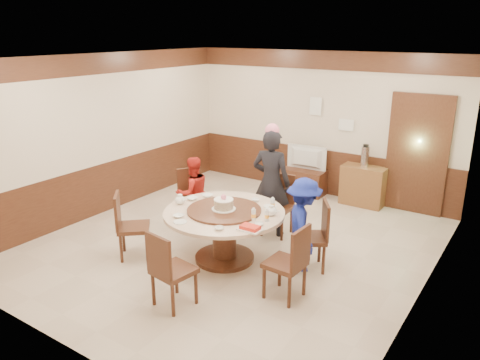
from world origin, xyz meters
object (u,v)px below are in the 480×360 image
Objects in this scene: television at (305,158)px; thermos at (365,157)px; person_blue at (303,225)px; side_cabinet at (363,186)px; birthday_cake at (224,204)px; person_standing at (271,183)px; tv_stand at (304,181)px; person_red at (193,193)px; banquet_table at (224,225)px; shrimp_platter at (250,228)px.

thermos is (1.20, 0.03, 0.20)m from television.
person_blue reaches higher than side_cabinet.
television is 2.16× the size of thermos.
birthday_cake is 3.39m from thermos.
tv_stand is (-0.42, 2.06, -0.61)m from person_standing.
television is (-0.42, 2.06, -0.12)m from person_standing.
person_blue is at bearing -86.37° from thermos.
person_standing is at bearing 139.46° from person_red.
thermos is (0.86, 3.27, 0.41)m from banquet_table.
tv_stand is at bearing -86.21° from person_standing.
person_red reaches higher than banquet_table.
side_cabinet is (1.21, 0.03, 0.12)m from tv_stand.
person_blue reaches higher than tv_stand.
shrimp_platter reaches higher than tv_stand.
person_red is 1.33m from birthday_cake.
person_standing is 2.03× the size of tv_stand.
birthday_cake is (1.12, -0.68, 0.25)m from person_red.
person_red is 3.19× the size of thermos.
birthday_cake is at bearing -84.06° from tv_stand.
birthday_cake is 0.75m from shrimp_platter.
banquet_table is 1.12m from person_blue.
person_blue is at bearing -86.56° from side_cabinet.
banquet_table is 1.40× the size of person_red.
birthday_cake is 0.89× the size of thermos.
television is (-0.34, 3.24, -0.12)m from birthday_cake.
person_red is 1.48× the size of television.
person_standing is 2.19m from tv_stand.
television reaches higher than side_cabinet.
tv_stand is at bearing 105.52° from shrimp_platter.
person_red is (-1.12, 0.67, 0.07)m from banquet_table.
thermos is (0.20, 3.62, 0.16)m from shrimp_platter.
birthday_cake is at bearing 92.97° from television.
thermos is at bearing 1.43° from tv_stand.
television is at bearing -178.57° from thermos.
banquet_table is 0.32m from birthday_cake.
person_standing is at bearing 86.20° from birthday_cake.
banquet_table is 1.31m from person_red.
side_cabinet is at bearing 0.00° from thermos.
person_blue reaches higher than television.
shrimp_platter reaches higher than side_cabinet.
birthday_cake is at bearing -104.91° from side_cabinet.
person_standing reaches higher than thermos.
tv_stand is at bearing 95.99° from banquet_table.
person_standing reaches higher than banquet_table.
birthday_cake is (-1.04, -0.40, 0.20)m from person_blue.
shrimp_platter is 3.72m from television.
person_standing is at bearing 86.27° from banquet_table.
birthday_cake is at bearing -105.77° from banquet_table.
shrimp_platter is (0.58, -1.53, -0.08)m from person_standing.
person_red is 2.18m from person_blue.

